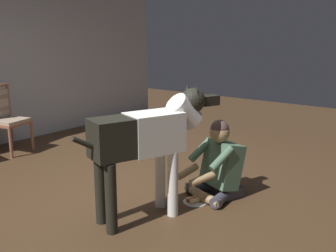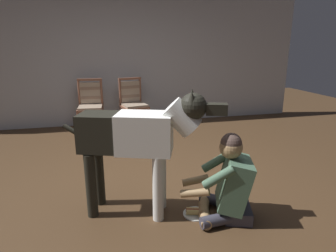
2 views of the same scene
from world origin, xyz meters
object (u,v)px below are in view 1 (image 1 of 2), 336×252
object	(u,v)px
hot_dog_on_plate	(195,200)
person_sitting_on_floor	(218,166)
dining_chair_right_of_pair	(5,116)
large_dog	(148,137)

from	to	relation	value
hot_dog_on_plate	person_sitting_on_floor	bearing A→B (deg)	-19.30
dining_chair_right_of_pair	large_dog	world-z (taller)	large_dog
hot_dog_on_plate	large_dog	bearing A→B (deg)	160.70
large_dog	hot_dog_on_plate	size ratio (longest dim) A/B	5.79
dining_chair_right_of_pair	hot_dog_on_plate	bearing A→B (deg)	-86.19
dining_chair_right_of_pair	person_sitting_on_floor	size ratio (longest dim) A/B	1.17
dining_chair_right_of_pair	person_sitting_on_floor	world-z (taller)	dining_chair_right_of_pair
person_sitting_on_floor	hot_dog_on_plate	bearing A→B (deg)	160.70
person_sitting_on_floor	hot_dog_on_plate	xyz separation A→B (m)	(-0.28, 0.10, -0.32)
person_sitting_on_floor	large_dog	world-z (taller)	large_dog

